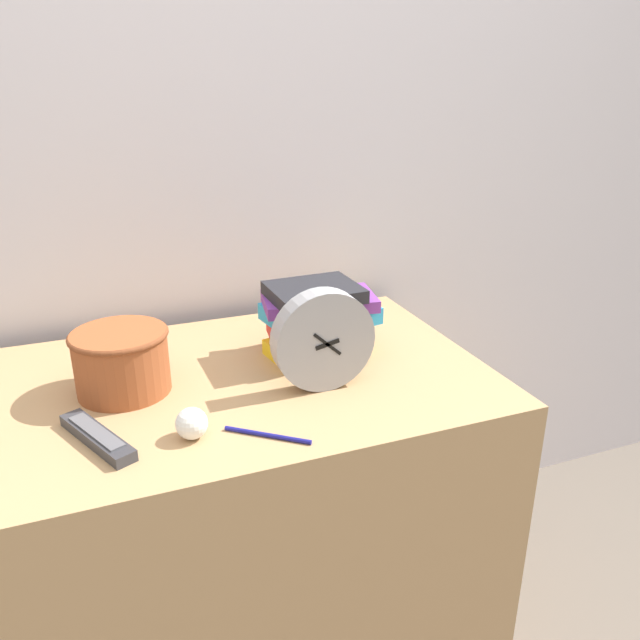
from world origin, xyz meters
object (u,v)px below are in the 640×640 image
(desk_clock, at_px, (323,340))
(crumpled_paper_ball, at_px, (192,423))
(book_stack, at_px, (316,317))
(basket, at_px, (121,359))
(tv_remote, at_px, (97,437))
(pen, at_px, (268,435))

(desk_clock, distance_m, crumpled_paper_ball, 0.30)
(book_stack, xyz_separation_m, basket, (-0.41, -0.03, -0.02))
(desk_clock, height_order, book_stack, desk_clock)
(tv_remote, xyz_separation_m, crumpled_paper_ball, (0.15, -0.04, 0.02))
(crumpled_paper_ball, bearing_deg, basket, 112.79)
(tv_remote, distance_m, pen, 0.28)
(desk_clock, bearing_deg, crumpled_paper_ball, -161.75)
(tv_remote, bearing_deg, basket, 70.88)
(tv_remote, relative_size, pen, 1.51)
(desk_clock, bearing_deg, basket, 160.99)
(desk_clock, bearing_deg, tv_remote, -173.59)
(book_stack, xyz_separation_m, tv_remote, (-0.47, -0.21, -0.07))
(basket, distance_m, crumpled_paper_ball, 0.24)
(tv_remote, xyz_separation_m, pen, (0.27, -0.09, -0.01))
(crumpled_paper_ball, height_order, pen, crumpled_paper_ball)
(book_stack, height_order, crumpled_paper_ball, book_stack)
(desk_clock, xyz_separation_m, book_stack, (0.05, 0.16, -0.02))
(pen, bearing_deg, basket, 128.72)
(basket, distance_m, tv_remote, 0.19)
(tv_remote, bearing_deg, pen, -18.02)
(crumpled_paper_ball, relative_size, pen, 0.43)
(basket, relative_size, pen, 1.45)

